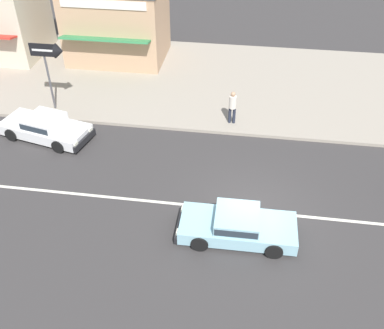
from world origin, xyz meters
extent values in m
plane|color=#383535|center=(0.00, 0.00, 0.00)|extent=(160.00, 160.00, 0.00)
cube|color=silver|center=(0.00, 0.00, 0.00)|extent=(50.40, 0.14, 0.01)
cube|color=#9E9384|center=(0.00, 9.94, 0.07)|extent=(68.00, 10.00, 0.15)
cube|color=white|center=(-9.54, 3.62, 0.41)|extent=(4.32, 2.57, 0.48)
cube|color=white|center=(-9.49, 3.61, 0.85)|extent=(1.82, 1.83, 0.42)
cube|color=#28333D|center=(-9.49, 3.61, 0.85)|extent=(1.77, 1.85, 0.27)
cube|color=black|center=(-7.53, 3.15, 0.31)|extent=(0.50, 1.65, 0.28)
cube|color=white|center=(-7.42, 3.74, 0.51)|extent=(0.13, 0.25, 0.14)
cube|color=white|center=(-7.69, 2.58, 0.51)|extent=(0.13, 0.25, 0.14)
cylinder|color=black|center=(-8.14, 4.12, 0.30)|extent=(0.63, 0.35, 0.60)
cylinder|color=black|center=(-8.50, 2.55, 0.30)|extent=(0.63, 0.35, 0.60)
cylinder|color=black|center=(-10.57, 4.69, 0.30)|extent=(0.63, 0.35, 0.60)
cylinder|color=black|center=(-10.94, 3.12, 0.30)|extent=(0.63, 0.35, 0.60)
cube|color=#93C6D6|center=(-0.45, -1.32, 0.41)|extent=(4.03, 1.70, 0.48)
cube|color=#93C6D6|center=(-0.50, -1.32, 0.85)|extent=(1.52, 1.51, 0.42)
cube|color=#28333D|center=(-0.50, -1.32, 0.85)|extent=(1.46, 1.54, 0.27)
cube|color=black|center=(-2.51, -1.34, 0.31)|extent=(0.14, 1.62, 0.28)
cube|color=white|center=(-2.47, -1.92, 0.51)|extent=(0.08, 0.24, 0.14)
cube|color=white|center=(-2.49, -0.76, 0.51)|extent=(0.08, 0.24, 0.14)
cylinder|color=black|center=(-1.69, -2.12, 0.30)|extent=(0.60, 0.23, 0.60)
cylinder|color=black|center=(-1.71, -0.55, 0.30)|extent=(0.60, 0.23, 0.60)
cylinder|color=black|center=(0.80, -2.09, 0.30)|extent=(0.60, 0.23, 0.60)
cylinder|color=black|center=(0.78, -0.51, 0.30)|extent=(0.60, 0.23, 0.60)
cylinder|color=#4C4C51|center=(-10.00, 5.88, 1.53)|extent=(0.10, 0.10, 2.77)
cube|color=black|center=(-10.00, 5.84, 3.22)|extent=(1.25, 0.06, 0.61)
cone|color=black|center=(-9.20, 5.84, 3.22)|extent=(0.36, 0.67, 0.67)
cube|color=white|center=(-10.00, 5.81, 3.22)|extent=(1.00, 0.01, 0.10)
cylinder|color=#232838|center=(-1.30, 5.79, 0.55)|extent=(0.14, 0.14, 0.81)
cylinder|color=#232838|center=(-1.10, 5.79, 0.55)|extent=(0.14, 0.14, 0.81)
cylinder|color=silver|center=(-1.20, 5.79, 1.26)|extent=(0.34, 0.34, 0.61)
sphere|color=tan|center=(-1.20, 5.79, 1.68)|extent=(0.22, 0.22, 0.22)
cube|color=tan|center=(-8.40, 12.20, 2.20)|extent=(5.45, 4.04, 4.10)
cube|color=#33844C|center=(-8.40, 9.83, 2.20)|extent=(4.90, 0.90, 0.28)
cube|color=white|center=(-8.40, 10.16, 3.95)|extent=(4.63, 0.08, 0.44)
camera|label=1|loc=(-0.47, -12.33, 11.70)|focal=42.00mm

